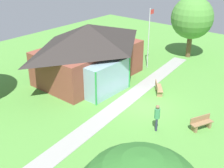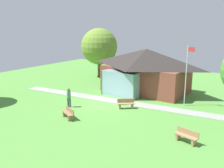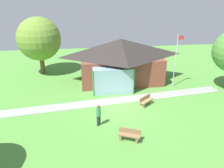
# 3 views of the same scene
# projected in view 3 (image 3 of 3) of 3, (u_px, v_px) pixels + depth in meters

# --- Properties ---
(ground_plane) EXTENTS (44.00, 44.00, 0.00)m
(ground_plane) POSITION_uv_depth(u_px,v_px,m) (120.00, 109.00, 18.52)
(ground_plane) COLOR #54933D
(pavilion) EXTENTS (9.56, 6.89, 4.65)m
(pavilion) POSITION_uv_depth(u_px,v_px,m) (120.00, 60.00, 23.49)
(pavilion) COLOR brown
(pavilion) RESTS_ON ground_plane
(footpath) EXTENTS (20.89, 3.69, 0.03)m
(footpath) POSITION_uv_depth(u_px,v_px,m) (117.00, 100.00, 19.95)
(footpath) COLOR #999993
(footpath) RESTS_ON ground_plane
(flagpole) EXTENTS (0.64, 0.08, 5.45)m
(flagpole) POSITION_uv_depth(u_px,v_px,m) (176.00, 59.00, 21.82)
(flagpole) COLOR silver
(flagpole) RESTS_ON ground_plane
(bench_front_center) EXTENTS (1.55, 1.02, 0.84)m
(bench_front_center) POSITION_uv_depth(u_px,v_px,m) (129.00, 135.00, 14.49)
(bench_front_center) COLOR olive
(bench_front_center) RESTS_ON ground_plane
(bench_rear_near_path) EXTENTS (1.45, 1.28, 0.84)m
(bench_rear_near_path) POSITION_uv_depth(u_px,v_px,m) (146.00, 101.00, 19.00)
(bench_rear_near_path) COLOR #9E7A51
(bench_rear_near_path) RESTS_ON ground_plane
(visitor_strolling_lawn) EXTENTS (0.34, 0.34, 1.74)m
(visitor_strolling_lawn) POSITION_uv_depth(u_px,v_px,m) (98.00, 113.00, 15.87)
(visitor_strolling_lawn) COLOR #2D3347
(visitor_strolling_lawn) RESTS_ON ground_plane
(tree_behind_pavilion_left) EXTENTS (4.97, 4.97, 6.69)m
(tree_behind_pavilion_left) POSITION_uv_depth(u_px,v_px,m) (39.00, 39.00, 24.96)
(tree_behind_pavilion_left) COLOR brown
(tree_behind_pavilion_left) RESTS_ON ground_plane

